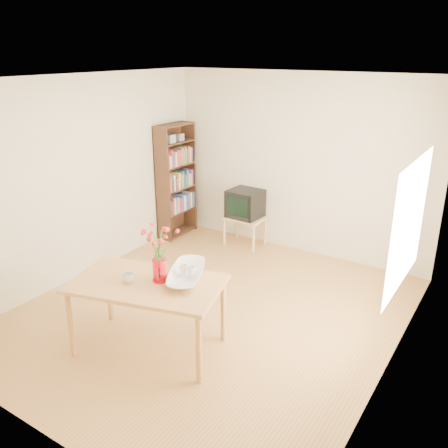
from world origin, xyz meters
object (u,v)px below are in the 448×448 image
Objects in this scene: table at (147,289)px; pitcher at (160,271)px; bowl at (186,256)px; television at (246,203)px; mug at (128,278)px.

pitcher is at bearing 30.82° from table.
television is (-0.85, 2.59, -0.31)m from bowl.
mug is (-0.24, -0.19, -0.06)m from pitcher.
bowl is at bearing 33.16° from table.
pitcher reaches higher than mug.
bowl reaches higher than pitcher.
table is 2.95m from television.
mug reaches higher than table.
pitcher reaches higher than table.
pitcher is (0.09, 0.10, 0.18)m from table.
bowl is (0.41, 0.39, 0.18)m from mug.
pitcher is 0.29m from bowl.
television is (-0.58, 2.89, 0.00)m from table.
table is at bearing -76.11° from television.
pitcher is 2.01× the size of mug.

